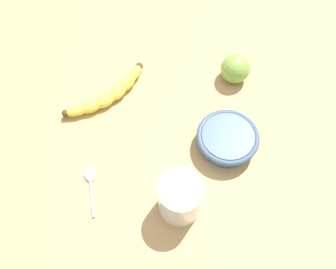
{
  "coord_description": "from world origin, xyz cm",
  "views": [
    {
      "loc": [
        -4.12,
        -35.49,
        75.89
      ],
      "look_at": [
        1.29,
        2.14,
        5.0
      ],
      "focal_mm": 39.99,
      "sensor_mm": 36.0,
      "label": 1
    }
  ],
  "objects_px": {
    "smoothie_glass": "(180,199)",
    "green_apple_fruit": "(235,69)",
    "ceramic_bowl": "(227,139)",
    "teaspoon": "(90,177)",
    "banana": "(109,95)"
  },
  "relations": [
    {
      "from": "banana",
      "to": "green_apple_fruit",
      "type": "relative_size",
      "value": 2.87
    },
    {
      "from": "banana",
      "to": "green_apple_fruit",
      "type": "height_order",
      "value": "green_apple_fruit"
    },
    {
      "from": "banana",
      "to": "green_apple_fruit",
      "type": "bearing_deg",
      "value": -28.17
    },
    {
      "from": "smoothie_glass",
      "to": "teaspoon",
      "type": "height_order",
      "value": "smoothie_glass"
    },
    {
      "from": "green_apple_fruit",
      "to": "teaspoon",
      "type": "xyz_separation_m",
      "value": [
        -0.35,
        -0.21,
        -0.03
      ]
    },
    {
      "from": "ceramic_bowl",
      "to": "teaspoon",
      "type": "xyz_separation_m",
      "value": [
        -0.3,
        -0.03,
        -0.02
      ]
    },
    {
      "from": "banana",
      "to": "green_apple_fruit",
      "type": "distance_m",
      "value": 0.3
    },
    {
      "from": "banana",
      "to": "smoothie_glass",
      "type": "xyz_separation_m",
      "value": [
        0.12,
        -0.28,
        0.03
      ]
    },
    {
      "from": "green_apple_fruit",
      "to": "banana",
      "type": "bearing_deg",
      "value": -176.63
    },
    {
      "from": "ceramic_bowl",
      "to": "green_apple_fruit",
      "type": "height_order",
      "value": "green_apple_fruit"
    },
    {
      "from": "smoothie_glass",
      "to": "teaspoon",
      "type": "distance_m",
      "value": 0.2
    },
    {
      "from": "ceramic_bowl",
      "to": "teaspoon",
      "type": "relative_size",
      "value": 1.18
    },
    {
      "from": "green_apple_fruit",
      "to": "teaspoon",
      "type": "relative_size",
      "value": 0.61
    },
    {
      "from": "smoothie_glass",
      "to": "green_apple_fruit",
      "type": "distance_m",
      "value": 0.35
    },
    {
      "from": "banana",
      "to": "ceramic_bowl",
      "type": "bearing_deg",
      "value": -64.7
    }
  ]
}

